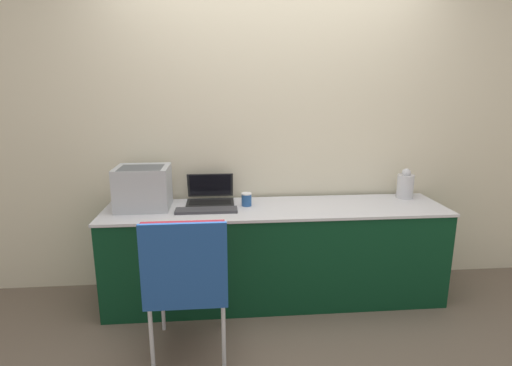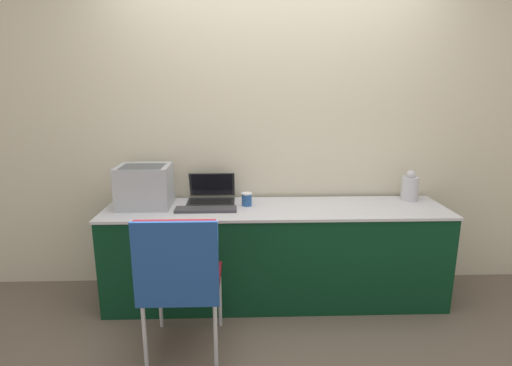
{
  "view_description": "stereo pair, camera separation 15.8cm",
  "coord_description": "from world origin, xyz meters",
  "px_view_note": "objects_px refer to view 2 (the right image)",
  "views": [
    {
      "loc": [
        -0.4,
        -2.52,
        1.6
      ],
      "look_at": [
        -0.15,
        0.31,
        0.91
      ],
      "focal_mm": 28.0,
      "sensor_mm": 36.0,
      "label": 1
    },
    {
      "loc": [
        -0.24,
        -2.53,
        1.6
      ],
      "look_at": [
        -0.15,
        0.31,
        0.91
      ],
      "focal_mm": 28.0,
      "sensor_mm": 36.0,
      "label": 2
    }
  ],
  "objects_px": {
    "coffee_cup": "(247,199)",
    "metal_pitcher": "(410,187)",
    "laptop_left": "(211,196)",
    "external_keyboard": "(206,209)",
    "chair": "(180,273)",
    "printer": "(145,184)"
  },
  "relations": [
    {
      "from": "printer",
      "to": "metal_pitcher",
      "type": "xyz_separation_m",
      "value": [
        2.03,
        0.1,
        -0.06
      ]
    },
    {
      "from": "printer",
      "to": "metal_pitcher",
      "type": "distance_m",
      "value": 2.03
    },
    {
      "from": "coffee_cup",
      "to": "metal_pitcher",
      "type": "xyz_separation_m",
      "value": [
        1.28,
        0.11,
        0.06
      ]
    },
    {
      "from": "laptop_left",
      "to": "external_keyboard",
      "type": "xyz_separation_m",
      "value": [
        -0.02,
        -0.23,
        -0.04
      ]
    },
    {
      "from": "printer",
      "to": "coffee_cup",
      "type": "bearing_deg",
      "value": -0.66
    },
    {
      "from": "external_keyboard",
      "to": "chair",
      "type": "height_order",
      "value": "chair"
    },
    {
      "from": "laptop_left",
      "to": "external_keyboard",
      "type": "relative_size",
      "value": 0.81
    },
    {
      "from": "metal_pitcher",
      "to": "chair",
      "type": "xyz_separation_m",
      "value": [
        -1.67,
        -0.88,
        -0.27
      ]
    },
    {
      "from": "metal_pitcher",
      "to": "chair",
      "type": "distance_m",
      "value": 1.9
    },
    {
      "from": "laptop_left",
      "to": "metal_pitcher",
      "type": "relative_size",
      "value": 1.49
    },
    {
      "from": "metal_pitcher",
      "to": "chair",
      "type": "relative_size",
      "value": 0.26
    },
    {
      "from": "external_keyboard",
      "to": "coffee_cup",
      "type": "xyz_separation_m",
      "value": [
        0.29,
        0.12,
        0.04
      ]
    },
    {
      "from": "laptop_left",
      "to": "chair",
      "type": "distance_m",
      "value": 0.91
    },
    {
      "from": "printer",
      "to": "external_keyboard",
      "type": "xyz_separation_m",
      "value": [
        0.46,
        -0.13,
        -0.16
      ]
    },
    {
      "from": "printer",
      "to": "laptop_left",
      "type": "xyz_separation_m",
      "value": [
        0.48,
        0.1,
        -0.12
      ]
    },
    {
      "from": "printer",
      "to": "coffee_cup",
      "type": "relative_size",
      "value": 3.92
    },
    {
      "from": "external_keyboard",
      "to": "coffee_cup",
      "type": "distance_m",
      "value": 0.32
    },
    {
      "from": "external_keyboard",
      "to": "chair",
      "type": "distance_m",
      "value": 0.68
    },
    {
      "from": "coffee_cup",
      "to": "chair",
      "type": "height_order",
      "value": "chair"
    },
    {
      "from": "coffee_cup",
      "to": "chair",
      "type": "relative_size",
      "value": 0.11
    },
    {
      "from": "coffee_cup",
      "to": "metal_pitcher",
      "type": "distance_m",
      "value": 1.28
    },
    {
      "from": "metal_pitcher",
      "to": "laptop_left",
      "type": "bearing_deg",
      "value": 179.98
    }
  ]
}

